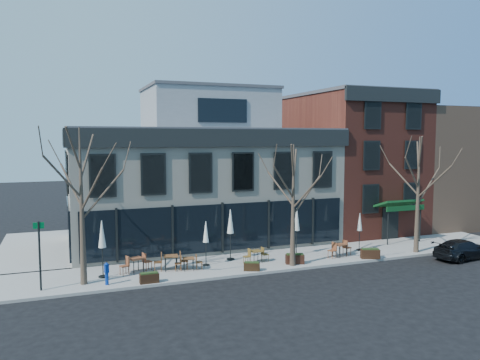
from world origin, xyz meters
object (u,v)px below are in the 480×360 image
object	(u,v)px
parked_sedan	(463,249)
umbrella_0	(102,237)
call_box	(107,273)
cafe_set_0	(136,263)

from	to	relation	value
parked_sedan	umbrella_0	xyz separation A→B (m)	(-21.42, 3.57, 1.69)
umbrella_0	call_box	bearing A→B (deg)	-87.20
call_box	parked_sedan	bearing A→B (deg)	-5.75
parked_sedan	umbrella_0	distance (m)	21.78
cafe_set_0	umbrella_0	size ratio (longest dim) A/B	0.63
parked_sedan	call_box	xyz separation A→B (m)	(-21.35, 2.15, 0.16)
call_box	umbrella_0	world-z (taller)	umbrella_0
call_box	umbrella_0	distance (m)	2.10
parked_sedan	cafe_set_0	distance (m)	20.01
parked_sedan	umbrella_0	world-z (taller)	umbrella_0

